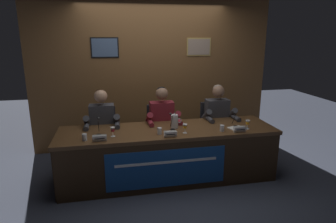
# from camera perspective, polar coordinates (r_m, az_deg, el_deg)

# --- Properties ---
(ground_plane) EXTENTS (12.00, 12.00, 0.00)m
(ground_plane) POSITION_cam_1_polar(r_m,az_deg,el_deg) (4.32, 0.00, -12.72)
(ground_plane) COLOR #383D4C
(wall_back_panelled) EXTENTS (4.20, 0.14, 2.60)m
(wall_back_panelled) POSITION_cam_1_polar(r_m,az_deg,el_deg) (5.20, -2.96, 7.10)
(wall_back_panelled) COLOR brown
(wall_back_panelled) RESTS_ON ground_plane
(conference_table) EXTENTS (3.00, 0.84, 0.73)m
(conference_table) POSITION_cam_1_polar(r_m,az_deg,el_deg) (4.01, 0.28, -7.06)
(conference_table) COLOR brown
(conference_table) RESTS_ON ground_plane
(chair_left) EXTENTS (0.44, 0.45, 0.92)m
(chair_left) POSITION_cam_1_polar(r_m,az_deg,el_deg) (4.63, -12.55, -5.10)
(chair_left) COLOR black
(chair_left) RESTS_ON ground_plane
(panelist_left) EXTENTS (0.51, 0.48, 1.25)m
(panelist_left) POSITION_cam_1_polar(r_m,az_deg,el_deg) (4.35, -12.78, -2.54)
(panelist_left) COLOR black
(panelist_left) RESTS_ON ground_plane
(nameplate_left) EXTENTS (0.17, 0.06, 0.08)m
(nameplate_left) POSITION_cam_1_polar(r_m,az_deg,el_deg) (3.66, -13.29, -5.13)
(nameplate_left) COLOR white
(nameplate_left) RESTS_ON conference_table
(juice_glass_left) EXTENTS (0.06, 0.06, 0.12)m
(juice_glass_left) POSITION_cam_1_polar(r_m,az_deg,el_deg) (3.78, -10.80, -3.60)
(juice_glass_left) COLOR white
(juice_glass_left) RESTS_ON conference_table
(water_cup_left) EXTENTS (0.06, 0.06, 0.08)m
(water_cup_left) POSITION_cam_1_polar(r_m,az_deg,el_deg) (3.74, -16.06, -4.93)
(water_cup_left) COLOR silver
(water_cup_left) RESTS_ON conference_table
(microphone_left) EXTENTS (0.06, 0.17, 0.22)m
(microphone_left) POSITION_cam_1_polar(r_m,az_deg,el_deg) (3.88, -13.45, -3.43)
(microphone_left) COLOR black
(microphone_left) RESTS_ON conference_table
(chair_center) EXTENTS (0.44, 0.45, 0.92)m
(chair_center) POSITION_cam_1_polar(r_m,az_deg,el_deg) (4.69, -1.47, -4.47)
(chair_center) COLOR black
(chair_center) RESTS_ON ground_plane
(panelist_center) EXTENTS (0.51, 0.48, 1.25)m
(panelist_center) POSITION_cam_1_polar(r_m,az_deg,el_deg) (4.41, -1.04, -1.91)
(panelist_center) COLOR black
(panelist_center) RESTS_ON ground_plane
(nameplate_center) EXTENTS (0.16, 0.06, 0.08)m
(nameplate_center) POSITION_cam_1_polar(r_m,az_deg,el_deg) (3.71, 0.49, -4.44)
(nameplate_center) COLOR white
(nameplate_center) RESTS_ON conference_table
(juice_glass_center) EXTENTS (0.06, 0.06, 0.12)m
(juice_glass_center) POSITION_cam_1_polar(r_m,az_deg,el_deg) (3.85, 3.36, -3.02)
(juice_glass_center) COLOR white
(juice_glass_center) RESTS_ON conference_table
(water_cup_center) EXTENTS (0.06, 0.06, 0.08)m
(water_cup_center) POSITION_cam_1_polar(r_m,az_deg,el_deg) (3.82, -1.68, -3.89)
(water_cup_center) COLOR silver
(water_cup_center) RESTS_ON conference_table
(microphone_center) EXTENTS (0.06, 0.17, 0.22)m
(microphone_center) POSITION_cam_1_polar(r_m,az_deg,el_deg) (3.99, 0.76, -2.51)
(microphone_center) COLOR black
(microphone_center) RESTS_ON conference_table
(chair_right) EXTENTS (0.44, 0.45, 0.92)m
(chair_right) POSITION_cam_1_polar(r_m,az_deg,el_deg) (4.91, 8.93, -3.73)
(chair_right) COLOR black
(chair_right) RESTS_ON ground_plane
(panelist_right) EXTENTS (0.51, 0.48, 1.25)m
(panelist_right) POSITION_cam_1_polar(r_m,az_deg,el_deg) (4.65, 9.91, -1.25)
(panelist_right) COLOR black
(panelist_right) RESTS_ON ground_plane
(nameplate_right) EXTENTS (0.17, 0.06, 0.08)m
(nameplate_right) POSITION_cam_1_polar(r_m,az_deg,el_deg) (4.01, 13.95, -3.40)
(nameplate_right) COLOR white
(nameplate_right) RESTS_ON conference_table
(juice_glass_right) EXTENTS (0.06, 0.06, 0.12)m
(juice_glass_right) POSITION_cam_1_polar(r_m,az_deg,el_deg) (4.16, 15.37, -2.17)
(juice_glass_right) COLOR white
(juice_glass_right) RESTS_ON conference_table
(water_cup_right) EXTENTS (0.06, 0.06, 0.08)m
(water_cup_right) POSITION_cam_1_polar(r_m,az_deg,el_deg) (4.00, 10.56, -3.29)
(water_cup_right) COLOR silver
(water_cup_right) RESTS_ON conference_table
(microphone_right) EXTENTS (0.06, 0.17, 0.22)m
(microphone_right) POSITION_cam_1_polar(r_m,az_deg,el_deg) (4.22, 12.95, -1.94)
(microphone_right) COLOR black
(microphone_right) RESTS_ON conference_table
(water_pitcher_central) EXTENTS (0.15, 0.10, 0.21)m
(water_pitcher_central) POSITION_cam_1_polar(r_m,az_deg,el_deg) (4.06, 1.32, -1.92)
(water_pitcher_central) COLOR silver
(water_pitcher_central) RESTS_ON conference_table
(document_stack_right) EXTENTS (0.24, 0.20, 0.01)m
(document_stack_right) POSITION_cam_1_polar(r_m,az_deg,el_deg) (4.17, 13.27, -3.16)
(document_stack_right) COLOR white
(document_stack_right) RESTS_ON conference_table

